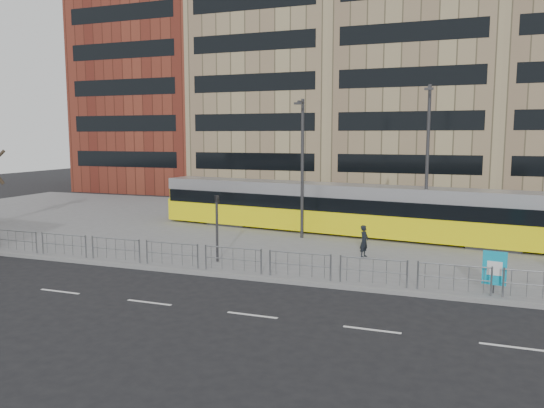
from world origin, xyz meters
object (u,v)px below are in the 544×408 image
(tram, at_px, (349,209))
(pedestrian, at_px, (364,241))
(lamp_post_east, at_px, (427,158))
(traffic_light_west, at_px, (217,220))
(lamp_post_west, at_px, (302,163))
(ad_panel, at_px, (495,269))

(tram, height_order, pedestrian, tram)
(pedestrian, height_order, lamp_post_east, lamp_post_east)
(pedestrian, bearing_deg, traffic_light_west, 133.50)
(lamp_post_west, bearing_deg, ad_panel, -38.88)
(tram, distance_m, pedestrian, 6.04)
(tram, distance_m, lamp_post_west, 4.20)
(pedestrian, relative_size, lamp_post_west, 0.20)
(lamp_post_west, bearing_deg, traffic_light_west, -106.72)
(tram, bearing_deg, lamp_post_west, -130.66)
(lamp_post_west, relative_size, lamp_post_east, 0.92)
(traffic_light_west, xyz_separation_m, lamp_post_east, (8.79, 7.67, 2.66))
(ad_panel, bearing_deg, lamp_post_east, 118.17)
(tram, relative_size, pedestrian, 16.20)
(pedestrian, bearing_deg, tram, 34.91)
(lamp_post_west, height_order, lamp_post_east, lamp_post_east)
(traffic_light_west, bearing_deg, pedestrian, 48.70)
(ad_panel, bearing_deg, tram, 135.66)
(lamp_post_west, bearing_deg, tram, 41.46)
(traffic_light_west, height_order, lamp_post_east, lamp_post_east)
(lamp_post_east, bearing_deg, tram, 164.39)
(pedestrian, bearing_deg, lamp_post_west, 65.81)
(pedestrian, distance_m, traffic_light_west, 7.16)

